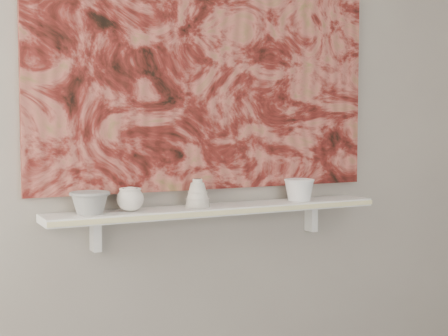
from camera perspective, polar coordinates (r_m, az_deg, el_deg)
wall_back at (r=2.56m, az=-1.34°, el=6.15°), size 3.60×0.00×3.60m
shelf at (r=2.50m, az=-0.36°, el=-3.80°), size 1.40×0.18×0.03m
shelf_stripe at (r=2.41m, az=0.65°, el=-4.05°), size 1.40×0.01×0.02m
bracket_left at (r=2.39m, az=-11.67°, el=-6.03°), size 0.03×0.06×0.12m
bracket_right at (r=2.81m, az=7.97°, el=-4.52°), size 0.03×0.06×0.12m
painting at (r=2.56m, az=-1.20°, el=10.40°), size 1.50×0.02×1.10m
house_motif at (r=2.77m, az=7.31°, el=3.49°), size 0.09×0.00×0.08m
bowl_grey at (r=2.30m, az=-12.17°, el=-3.09°), size 0.15×0.15×0.08m
cup_cream at (r=2.34m, az=-8.57°, el=-2.83°), size 0.12×0.12×0.09m
bell_vessel at (r=2.44m, az=-2.44°, el=-2.30°), size 0.11×0.11×0.11m
bowl_white at (r=2.68m, az=6.89°, el=-1.97°), size 0.16×0.16×0.09m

